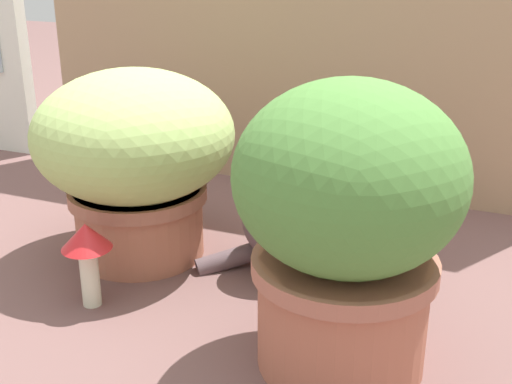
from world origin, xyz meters
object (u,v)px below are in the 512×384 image
grass_planter (135,154)px  cat (320,205)px  leafy_planter (347,219)px  mushroom_ornament_red (87,247)px

grass_planter → cat: size_ratio=1.02×
leafy_planter → mushroom_ornament_red: size_ratio=2.80×
cat → mushroom_ornament_red: cat is taller
cat → mushroom_ornament_red: (-0.31, -0.28, -0.01)m
leafy_planter → grass_planter: bearing=156.7°
leafy_planter → mushroom_ornament_red: 0.44m
mushroom_ornament_red → grass_planter: bearing=97.1°
grass_planter → cat: grass_planter is taller
grass_planter → leafy_planter: (0.45, -0.19, 0.02)m
grass_planter → leafy_planter: leafy_planter is taller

